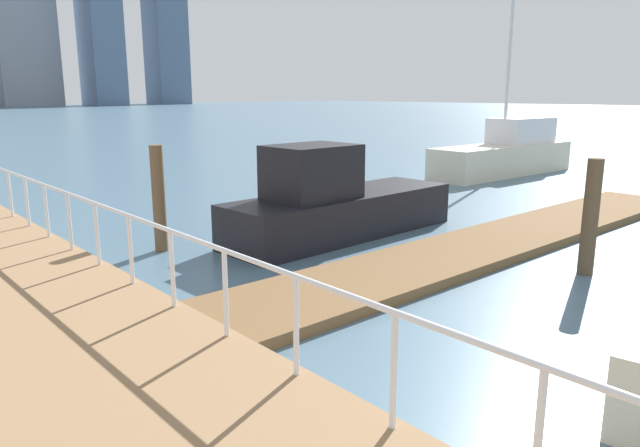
{
  "coord_description": "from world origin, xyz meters",
  "views": [
    {
      "loc": [
        -6.62,
        0.54,
        3.22
      ],
      "look_at": [
        -1.73,
        6.07,
        1.56
      ],
      "focal_mm": 32.88,
      "sensor_mm": 36.0,
      "label": 1
    }
  ],
  "objects": [
    {
      "name": "ground_plane",
      "position": [
        0.0,
        20.0,
        0.0
      ],
      "size": [
        300.0,
        300.0,
        0.0
      ],
      "primitive_type": "plane",
      "color": "slate"
    },
    {
      "name": "floating_dock",
      "position": [
        4.33,
        7.12,
        0.09
      ],
      "size": [
        15.66,
        2.0,
        0.18
      ],
      "primitive_type": "cube",
      "color": "brown",
      "rests_on": "ground_plane"
    },
    {
      "name": "boardwalk_railing",
      "position": [
        -3.15,
        10.03,
        1.21
      ],
      "size": [
        0.06,
        28.7,
        1.08
      ],
      "color": "white",
      "rests_on": "boardwalk"
    },
    {
      "name": "dock_piling_1",
      "position": [
        3.71,
        4.95,
        1.05
      ],
      "size": [
        0.27,
        0.27,
        2.1
      ],
      "primitive_type": "cylinder",
      "color": "brown",
      "rests_on": "ground_plane"
    },
    {
      "name": "dock_piling_2",
      "position": [
        -1.29,
        11.52,
        1.1
      ],
      "size": [
        0.26,
        0.26,
        2.19
      ],
      "primitive_type": "cylinder",
      "color": "brown",
      "rests_on": "ground_plane"
    },
    {
      "name": "moored_boat_0",
      "position": [
        14.51,
        13.13,
        0.85
      ],
      "size": [
        7.34,
        1.99,
        7.64
      ],
      "color": "beige",
      "rests_on": "ground_plane"
    },
    {
      "name": "moored_boat_3",
      "position": [
        2.25,
        10.03,
        0.73
      ],
      "size": [
        5.98,
        1.96,
        2.13
      ],
      "color": "black",
      "rests_on": "ground_plane"
    },
    {
      "name": "skyline_tower_4",
      "position": [
        35.62,
        154.95,
        20.99
      ],
      "size": [
        14.69,
        13.84,
        41.97
      ],
      "primitive_type": "cube",
      "rotation": [
        0.0,
        0.0,
        0.09
      ],
      "color": "#8C939E",
      "rests_on": "ground_plane"
    }
  ]
}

